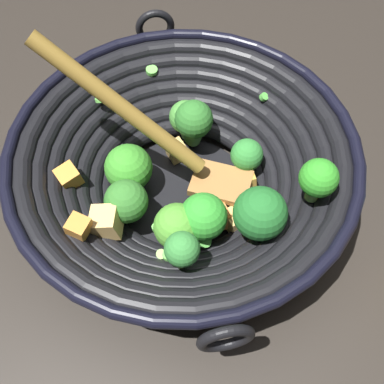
{
  "coord_description": "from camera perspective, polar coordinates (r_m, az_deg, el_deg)",
  "views": [
    {
      "loc": [
        0.22,
        -0.24,
        0.52
      ],
      "look_at": [
        0.02,
        -0.0,
        0.03
      ],
      "focal_mm": 43.82,
      "sensor_mm": 36.0,
      "label": 1
    }
  ],
  "objects": [
    {
      "name": "ground_plane",
      "position": [
        0.61,
        -0.98,
        -0.31
      ],
      "size": [
        4.0,
        4.0,
        0.0
      ],
      "primitive_type": "plane",
      "color": "#28231E"
    },
    {
      "name": "wok",
      "position": [
        0.55,
        -1.06,
        3.03
      ],
      "size": [
        0.41,
        0.41,
        0.22
      ],
      "color": "black",
      "rests_on": "ground"
    }
  ]
}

